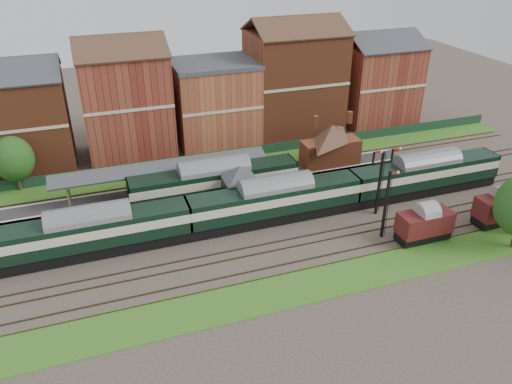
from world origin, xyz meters
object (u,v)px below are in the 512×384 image
object	(u,v)px
dmu_train	(275,200)
goods_van_a	(424,224)
semaphore_bracket	(380,179)
platform_railcar	(215,182)
signal_box	(240,188)

from	to	relation	value
dmu_train	goods_van_a	distance (m)	16.37
dmu_train	semaphore_bracket	bearing A→B (deg)	-11.89
semaphore_bracket	goods_van_a	world-z (taller)	semaphore_bracket
platform_railcar	goods_van_a	world-z (taller)	platform_railcar
dmu_train	platform_railcar	xyz separation A→B (m)	(-5.36, 6.50, 0.06)
semaphore_bracket	goods_van_a	xyz separation A→B (m)	(1.78, -6.50, -2.61)
semaphore_bracket	platform_railcar	xyz separation A→B (m)	(-17.24, 9.00, -1.88)
dmu_train	goods_van_a	size ratio (longest dim) A/B	10.31
platform_railcar	goods_van_a	xyz separation A→B (m)	(19.02, -15.50, -0.72)
signal_box	goods_van_a	distance (m)	20.84
signal_box	goods_van_a	size ratio (longest dim) A/B	1.03
platform_railcar	goods_van_a	distance (m)	24.54
signal_box	platform_railcar	bearing A→B (deg)	124.10
signal_box	dmu_train	distance (m)	4.56
dmu_train	goods_van_a	bearing A→B (deg)	-33.39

